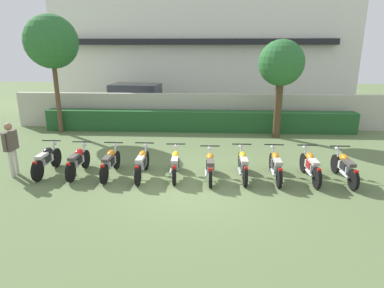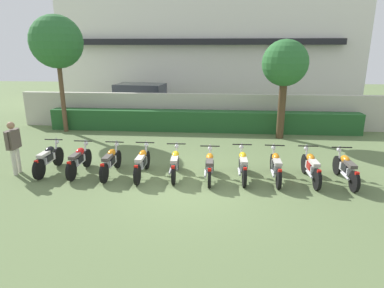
% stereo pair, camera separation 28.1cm
% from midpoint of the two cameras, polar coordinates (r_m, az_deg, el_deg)
% --- Properties ---
extents(ground, '(60.00, 60.00, 0.00)m').
position_cam_midpoint_polar(ground, '(9.58, 0.35, -7.26)').
color(ground, '#607547').
extents(building, '(19.26, 6.50, 7.98)m').
position_cam_midpoint_polar(building, '(24.17, 3.40, 16.56)').
color(building, white).
rests_on(building, ground).
extents(compound_wall, '(18.30, 0.30, 1.70)m').
position_cam_midpoint_polar(compound_wall, '(16.36, 2.40, 5.73)').
color(compound_wall, '#BCB7A8').
rests_on(compound_wall, ground).
extents(hedge_row, '(14.64, 0.70, 0.98)m').
position_cam_midpoint_polar(hedge_row, '(15.74, 2.27, 3.98)').
color(hedge_row, '#235628').
rests_on(hedge_row, ground).
extents(parked_car, '(4.69, 2.51, 1.89)m').
position_cam_midpoint_polar(parked_car, '(19.33, -8.03, 7.46)').
color(parked_car, silver).
rests_on(parked_car, ground).
extents(tree_near_inspector, '(2.34, 2.34, 5.28)m').
position_cam_midpoint_polar(tree_near_inspector, '(16.44, -21.93, 16.02)').
color(tree_near_inspector, brown).
rests_on(tree_near_inspector, ground).
extents(tree_far_side, '(1.93, 1.93, 4.21)m').
position_cam_midpoint_polar(tree_far_side, '(14.71, 16.33, 13.06)').
color(tree_far_side, '#4C3823').
rests_on(tree_far_side, ground).
extents(motorcycle_in_row_0, '(0.60, 1.88, 0.98)m').
position_cam_midpoint_polar(motorcycle_in_row_0, '(11.36, -22.96, -2.32)').
color(motorcycle_in_row_0, black).
rests_on(motorcycle_in_row_0, ground).
extents(motorcycle_in_row_1, '(0.60, 1.82, 0.96)m').
position_cam_midpoint_polar(motorcycle_in_row_1, '(10.91, -18.30, -2.63)').
color(motorcycle_in_row_1, black).
rests_on(motorcycle_in_row_1, ground).
extents(motorcycle_in_row_2, '(0.60, 1.88, 0.96)m').
position_cam_midpoint_polar(motorcycle_in_row_2, '(10.51, -13.16, -2.94)').
color(motorcycle_in_row_2, black).
rests_on(motorcycle_in_row_2, ground).
extents(motorcycle_in_row_3, '(0.60, 1.95, 0.96)m').
position_cam_midpoint_polar(motorcycle_in_row_3, '(10.23, -7.87, -3.18)').
color(motorcycle_in_row_3, black).
rests_on(motorcycle_in_row_3, ground).
extents(motorcycle_in_row_4, '(0.60, 1.80, 0.94)m').
position_cam_midpoint_polar(motorcycle_in_row_4, '(10.11, -2.14, -3.32)').
color(motorcycle_in_row_4, black).
rests_on(motorcycle_in_row_4, ground).
extents(motorcycle_in_row_5, '(0.60, 1.77, 0.94)m').
position_cam_midpoint_polar(motorcycle_in_row_5, '(9.91, 3.87, -3.76)').
color(motorcycle_in_row_5, black).
rests_on(motorcycle_in_row_5, ground).
extents(motorcycle_in_row_6, '(0.60, 1.88, 0.96)m').
position_cam_midpoint_polar(motorcycle_in_row_6, '(10.09, 9.56, -3.53)').
color(motorcycle_in_row_6, black).
rests_on(motorcycle_in_row_6, ground).
extents(motorcycle_in_row_7, '(0.60, 1.93, 0.95)m').
position_cam_midpoint_polar(motorcycle_in_row_7, '(10.22, 15.06, -3.65)').
color(motorcycle_in_row_7, black).
rests_on(motorcycle_in_row_7, ground).
extents(motorcycle_in_row_8, '(0.60, 1.92, 0.96)m').
position_cam_midpoint_polar(motorcycle_in_row_8, '(10.44, 20.64, -3.70)').
color(motorcycle_in_row_8, black).
rests_on(motorcycle_in_row_8, ground).
extents(motorcycle_in_row_9, '(0.60, 1.92, 0.96)m').
position_cam_midpoint_polar(motorcycle_in_row_9, '(10.71, 25.78, -3.81)').
color(motorcycle_in_row_9, black).
rests_on(motorcycle_in_row_9, ground).
extents(inspector_person, '(0.23, 0.67, 1.67)m').
position_cam_midpoint_polar(inspector_person, '(11.52, -27.91, 0.09)').
color(inspector_person, beige).
rests_on(inspector_person, ground).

